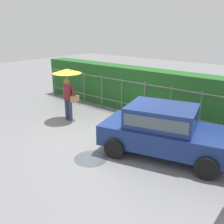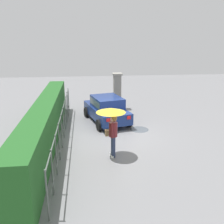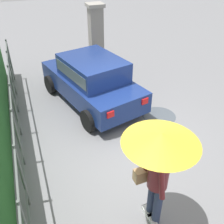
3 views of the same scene
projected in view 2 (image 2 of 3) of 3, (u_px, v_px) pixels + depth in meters
The scene contains 7 objects.
ground_plane at pixel (118, 135), 12.31m from camera, with size 40.00×40.00×0.00m, color slate.
car at pixel (107, 108), 13.97m from camera, with size 3.99×2.57×1.48m.
pedestrian at pixel (112, 120), 9.59m from camera, with size 1.14×1.14×2.05m.
gate_pillar at pixel (117, 91), 16.38m from camera, with size 0.60×0.60×2.42m.
fence_section at pixel (62, 125), 11.18m from camera, with size 10.38×0.05×1.50m.
hedge_row at pixel (46, 123), 11.06m from camera, with size 11.33×0.90×1.90m, color #235B23.
puddle_near at pixel (139, 129), 13.00m from camera, with size 0.98×0.98×0.00m, color #4C545B.
Camera 2 is at (-11.37, 1.62, 4.58)m, focal length 39.85 mm.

